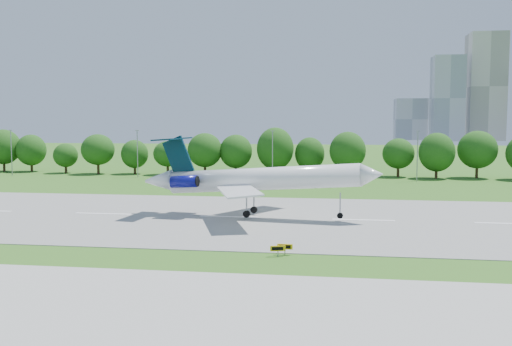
# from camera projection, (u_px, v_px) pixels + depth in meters

# --- Properties ---
(ground) EXTENTS (600.00, 600.00, 0.00)m
(ground) POSITION_uv_depth(u_px,v_px,m) (374.00, 262.00, 58.46)
(ground) COLOR #2C6119
(ground) RESTS_ON ground
(runway) EXTENTS (400.00, 45.00, 0.08)m
(runway) POSITION_uv_depth(u_px,v_px,m) (364.00, 220.00, 83.09)
(runway) COLOR gray
(runway) RESTS_ON ground
(taxiway) EXTENTS (400.00, 23.00, 0.08)m
(taxiway) POSITION_uv_depth(u_px,v_px,m) (389.00, 323.00, 40.71)
(taxiway) COLOR #ADADA8
(taxiway) RESTS_ON ground
(tree_line) EXTENTS (288.40, 8.40, 10.40)m
(tree_line) POSITION_uv_depth(u_px,v_px,m) (353.00, 153.00, 148.57)
(tree_line) COLOR #382314
(tree_line) RESTS_ON ground
(light_poles) EXTENTS (175.90, 0.25, 12.19)m
(light_poles) POSITION_uv_depth(u_px,v_px,m) (344.00, 155.00, 139.06)
(light_poles) COLOR gray
(light_poles) RESTS_ON ground
(skyline) EXTENTS (127.00, 52.00, 80.00)m
(skyline) POSITION_uv_depth(u_px,v_px,m) (479.00, 100.00, 426.35)
(skyline) COLOR #B2B2B7
(skyline) RESTS_ON ground
(airliner) EXTENTS (36.82, 26.60, 11.94)m
(airliner) POSITION_uv_depth(u_px,v_px,m) (251.00, 178.00, 85.15)
(airliner) COLOR white
(airliner) RESTS_ON ground
(taxi_sign_left) EXTENTS (1.65, 0.61, 1.16)m
(taxi_sign_left) POSITION_uv_depth(u_px,v_px,m) (278.00, 249.00, 60.95)
(taxi_sign_left) COLOR gray
(taxi_sign_left) RESTS_ON ground
(taxi_sign_centre) EXTENTS (1.68, 0.23, 1.18)m
(taxi_sign_centre) POSITION_uv_depth(u_px,v_px,m) (285.00, 247.00, 61.72)
(taxi_sign_centre) COLOR gray
(taxi_sign_centre) RESTS_ON ground
(service_vehicle_a) EXTENTS (3.49, 1.74, 1.10)m
(service_vehicle_a) POSITION_uv_depth(u_px,v_px,m) (230.00, 179.00, 136.97)
(service_vehicle_a) COLOR silver
(service_vehicle_a) RESTS_ON ground
(service_vehicle_b) EXTENTS (3.32, 1.38, 1.12)m
(service_vehicle_b) POSITION_uv_depth(u_px,v_px,m) (197.00, 177.00, 142.96)
(service_vehicle_b) COLOR beige
(service_vehicle_b) RESTS_ON ground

